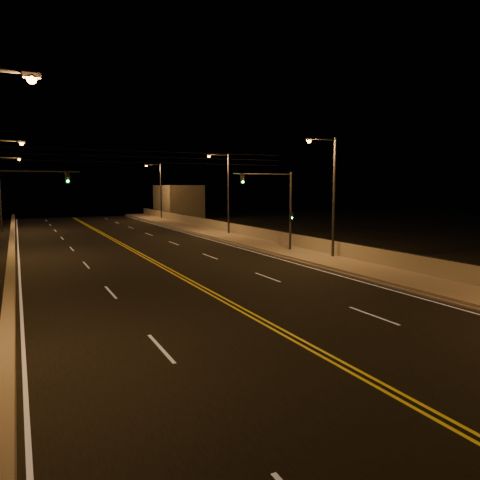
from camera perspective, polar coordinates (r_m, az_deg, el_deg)
name	(u,v)px	position (r m, az deg, el deg)	size (l,w,h in m)	color
road	(192,283)	(26.12, -5.89, -5.19)	(18.00, 120.00, 0.02)	black
sidewalk	(348,266)	(31.35, 13.06, -3.08)	(3.60, 120.00, 0.30)	gray
curb	(325,269)	(30.24, 10.28, -3.51)	(0.14, 120.00, 0.15)	gray
parapet_wall	(368,254)	(32.30, 15.38, -1.70)	(0.30, 120.00, 1.00)	gray
jersey_barrier	(10,292)	(24.60, -26.24, -5.71)	(0.45, 120.00, 0.77)	gray
distant_building_right	(178,201)	(80.95, -7.56, 4.72)	(6.00, 10.00, 5.42)	gray
parapet_rail	(369,246)	(32.23, 15.41, -0.77)	(0.06, 0.06, 120.00)	black
lane_markings	(192,283)	(26.05, -5.83, -5.20)	(17.32, 116.00, 0.00)	silver
streetlight_1	(331,190)	(33.74, 11.01, 6.00)	(2.55, 0.28, 8.69)	#2D2D33
streetlight_2	(226,189)	(49.62, -1.72, 6.29)	(2.55, 0.28, 8.69)	#2D2D33
streetlight_3	(159,188)	(73.73, -9.85, 6.31)	(2.55, 0.28, 8.69)	#2D2D33
streetlight_6	(2,188)	(60.34, -27.00, 5.63)	(2.55, 0.28, 8.69)	#2D2D33
traffic_signal_right	(280,203)	(36.70, 4.91, 4.57)	(5.11, 0.31, 6.43)	#2D2D33
traffic_signal_left	(12,207)	(31.63, -26.09, 3.59)	(5.11, 0.31, 6.43)	#2D2D33
overhead_wires	(146,157)	(34.72, -11.42, 9.90)	(22.00, 0.03, 0.83)	black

